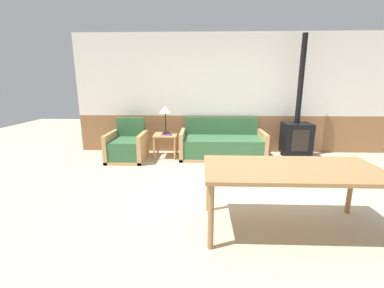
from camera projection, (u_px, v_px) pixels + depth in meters
ground_plane at (250, 199)px, 3.66m from camera, size 16.00×16.00×0.00m
wall_back at (232, 95)px, 5.90m from camera, size 7.20×0.06×2.70m
couch at (222, 145)px, 5.66m from camera, size 1.82×0.88×0.85m
armchair at (127, 147)px, 5.47m from camera, size 0.77×0.83×0.87m
side_table at (166, 138)px, 5.63m from camera, size 0.50×0.50×0.52m
table_lamp at (165, 111)px, 5.58m from camera, size 0.27×0.27×0.60m
book_stack at (166, 134)px, 5.52m from camera, size 0.22×0.18×0.07m
dining_table at (292, 173)px, 2.77m from camera, size 1.89×0.90×0.73m
wood_stove at (297, 132)px, 5.59m from camera, size 0.59×0.49×2.59m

